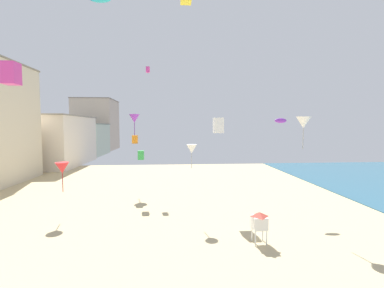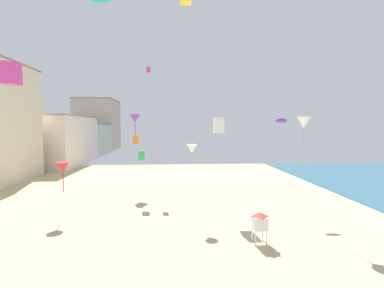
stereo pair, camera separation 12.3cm
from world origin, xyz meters
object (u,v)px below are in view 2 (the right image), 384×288
Objects in this scene: lifeguard_stand at (259,221)px; kite_purple_delta at (135,119)px; kite_red_delta at (63,168)px; kite_magenta_box at (11,74)px; kite_white_delta_2 at (304,123)px; kite_purple_parafoil at (281,121)px; kite_magenta_box_2 at (149,70)px; kite_green_box at (141,155)px; kite_white_delta at (192,149)px; kite_orange_box at (136,139)px; kite_white_box at (219,125)px.

kite_purple_delta is at bearing 132.78° from lifeguard_stand.
kite_magenta_box is (0.12, -7.89, 7.88)m from kite_red_delta.
kite_white_delta_2 is at bearing 42.82° from lifeguard_stand.
kite_purple_parafoil reaches higher than kite_white_delta_2.
kite_red_delta is 2.25× the size of kite_purple_parafoil.
kite_magenta_box_2 reaches higher than kite_red_delta.
kite_purple_delta is at bearing 104.11° from kite_green_box.
kite_orange_box is (-7.14, 9.80, 0.50)m from kite_white_delta.
kite_purple_parafoil reaches higher than kite_red_delta.
lifeguard_stand is at bearing -21.74° from kite_red_delta.
kite_white_delta_2 reaches higher than kite_orange_box.
kite_white_box is at bearing 4.05° from kite_red_delta.
kite_orange_box is at bearing -105.94° from kite_magenta_box_2.
kite_orange_box is (-1.39, -4.86, -10.52)m from kite_magenta_box_2.
kite_green_box is at bearing -90.52° from kite_magenta_box_2.
kite_magenta_box_2 reaches higher than lifeguard_stand.
kite_green_box is (7.36, 4.78, 0.71)m from kite_red_delta.
kite_magenta_box is 1.75× the size of kite_magenta_box_2.
kite_magenta_box reaches higher than kite_green_box.
kite_orange_box reaches higher than kite_green_box.
kite_magenta_box is 1.34× the size of kite_orange_box.
kite_white_box is (8.83, -12.59, -8.63)m from kite_magenta_box_2.
kite_purple_delta is at bearing -138.24° from kite_magenta_box_2.
kite_orange_box is (0.52, -3.16, -2.96)m from kite_purple_delta.
kite_magenta_box_2 reaches higher than kite_orange_box.
kite_red_delta is at bearing 176.03° from kite_white_delta.
kite_red_delta is 13.37m from kite_white_delta.
kite_orange_box is 0.68× the size of kite_white_box.
kite_green_box is 1.26× the size of kite_magenta_box_2.
kite_magenta_box reaches higher than kite_white_box.
kite_red_delta is at bearing -147.00° from kite_green_box.
lifeguard_stand is 16.66m from kite_green_box.
kite_purple_parafoil is 1.57× the size of kite_magenta_box_2.
kite_red_delta is 20.31m from kite_magenta_box_2.
kite_magenta_box_2 is 25.16m from kite_white_delta_2.
kite_purple_parafoil is at bearing 3.61° from kite_red_delta.
kite_purple_delta is at bearing 138.27° from kite_white_delta_2.
kite_magenta_box is at bearing -150.76° from kite_white_box.
kite_magenta_box is at bearing -89.16° from kite_red_delta.
lifeguard_stand is 9.61m from kite_white_delta.
kite_white_box reaches higher than lifeguard_stand.
kite_purple_delta is at bearing 120.58° from kite_white_delta.
kite_white_delta is 2.17× the size of kite_orange_box.
kite_red_delta is 1.83× the size of kite_white_box.
kite_red_delta is 2.82× the size of kite_green_box.
kite_red_delta is 24.10m from kite_white_delta_2.
kite_white_delta is 0.82× the size of kite_white_delta_2.
kite_white_box reaches higher than kite_purple_parafoil.
kite_white_delta_2 reaches higher than kite_red_delta.
kite_white_box is at bearing 144.78° from kite_white_delta_2.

